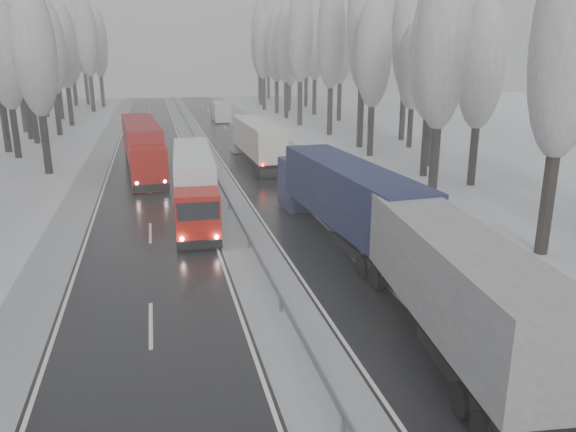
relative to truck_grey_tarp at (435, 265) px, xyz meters
name	(u,v)px	position (x,y,z in m)	size (l,w,h in m)	color
carriageway_right	(297,198)	(-0.10, 20.66, -2.57)	(7.50, 200.00, 0.03)	black
carriageway_left	(150,207)	(-10.60, 20.66, -2.57)	(7.50, 200.00, 0.03)	black
median_slush	(226,202)	(-5.35, 20.66, -2.57)	(3.00, 200.00, 0.04)	#ADAFB6
shoulder_right	(361,194)	(4.85, 20.66, -2.57)	(2.40, 200.00, 0.04)	#ADAFB6
shoulder_left	(75,211)	(-15.55, 20.66, -2.57)	(2.40, 200.00, 0.04)	#ADAFB6
median_guardrail	(225,195)	(-5.35, 20.65, -1.99)	(0.12, 200.00, 0.76)	slate
tree_16	(568,44)	(9.68, 6.33, 8.08)	(3.60, 3.60, 16.53)	black
tree_18	(443,46)	(9.15, 17.70, 8.11)	(3.60, 3.60, 16.58)	black
tree_19	(482,65)	(14.67, 21.70, 6.83)	(3.60, 3.60, 14.57)	black
tree_20	(431,54)	(12.54, 25.83, 7.56)	(3.60, 3.60, 15.71)	black
tree_21	(435,33)	(14.77, 29.83, 9.42)	(3.60, 3.60, 18.62)	black
tree_22	(374,53)	(11.67, 36.26, 7.66)	(3.60, 3.60, 15.86)	black
tree_23	(414,67)	(17.95, 40.26, 6.18)	(3.60, 3.60, 13.55)	black
tree_24	(364,24)	(12.54, 41.68, 10.60)	(3.60, 3.60, 20.49)	black
tree_25	(407,33)	(19.46, 45.68, 9.94)	(3.60, 3.60, 19.44)	black
tree_26	(331,37)	(12.21, 51.93, 9.52)	(3.60, 3.60, 18.78)	black
tree_27	(373,44)	(19.36, 55.93, 8.78)	(3.60, 3.60, 17.62)	black
tree_28	(300,35)	(10.99, 62.62, 10.05)	(3.60, 3.60, 19.62)	black
tree_29	(341,43)	(18.36, 66.62, 9.09)	(3.60, 3.60, 18.11)	black
tree_30	(286,45)	(11.21, 72.37, 8.93)	(3.60, 3.60, 17.86)	black
tree_31	(315,42)	(17.12, 76.37, 9.39)	(3.60, 3.60, 18.58)	black
tree_32	(276,47)	(11.28, 79.87, 8.59)	(3.60, 3.60, 17.33)	black
tree_33	(289,59)	(14.41, 83.87, 6.68)	(3.60, 3.60, 14.33)	black
tree_34	(263,46)	(10.38, 86.98, 8.78)	(3.60, 3.60, 17.63)	black
tree_35	(306,45)	(19.59, 90.98, 9.18)	(3.60, 3.60, 18.25)	black
tree_36	(260,38)	(11.68, 96.82, 10.43)	(3.60, 3.60, 20.23)	black
tree_37	(290,51)	(18.67, 100.82, 7.98)	(3.60, 3.60, 16.37)	black
tree_38	(259,46)	(13.38, 107.39, 9.00)	(3.60, 3.60, 17.97)	black
tree_39	(268,52)	(16.19, 111.39, 7.86)	(3.60, 3.60, 16.19)	black
tree_62	(35,52)	(-19.30, 34.39, 7.77)	(3.60, 3.60, 16.04)	black
tree_64	(5,56)	(-23.62, 43.38, 7.37)	(3.60, 3.60, 15.42)	black
tree_66	(27,57)	(-23.51, 53.01, 7.25)	(3.60, 3.60, 15.23)	black
tree_67	(20,46)	(-24.90, 57.01, 8.44)	(3.60, 3.60, 17.09)	black
tree_68	(50,49)	(-21.93, 59.77, 8.16)	(3.60, 3.60, 16.65)	black
tree_69	(14,35)	(-26.77, 63.77, 9.87)	(3.60, 3.60, 19.35)	black
tree_70	(64,47)	(-21.68, 69.85, 8.44)	(3.60, 3.60, 17.09)	black
tree_71	(32,36)	(-26.44, 73.85, 10.04)	(3.60, 3.60, 19.61)	black
tree_72	(56,56)	(-24.28, 79.20, 7.18)	(3.60, 3.60, 15.11)	black
tree_73	(39,47)	(-27.17, 83.20, 8.52)	(3.60, 3.60, 17.22)	black
tree_74	(87,38)	(-20.43, 89.99, 10.09)	(3.60, 3.60, 19.68)	black
tree_75	(36,43)	(-29.55, 93.99, 9.40)	(3.60, 3.60, 18.60)	black
tree_76	(98,44)	(-19.40, 99.38, 9.37)	(3.60, 3.60, 18.55)	black
tree_77	(71,58)	(-25.02, 103.38, 6.67)	(3.60, 3.60, 14.32)	black
tree_78	(82,41)	(-22.91, 105.97, 10.01)	(3.60, 3.60, 19.55)	black
tree_79	(71,49)	(-25.69, 109.97, 8.43)	(3.60, 3.60, 17.07)	black
truck_grey_tarp	(435,265)	(0.00, 0.00, 0.00)	(4.54, 17.42, 4.43)	#424247
truck_blue_box	(342,195)	(0.02, 10.98, 0.05)	(3.95, 17.76, 4.52)	#211E4D
truck_cream_box	(255,139)	(-0.67, 34.53, -0.18)	(2.87, 16.11, 4.12)	#A59E92
box_truck_distant	(220,111)	(0.21, 70.22, -1.07)	(2.52, 7.98, 2.97)	silver
truck_red_white	(194,179)	(-7.65, 18.66, -0.28)	(3.12, 15.52, 3.96)	#A71009
truck_red_red	(142,144)	(-11.08, 32.53, 0.02)	(4.03, 17.56, 4.47)	#9B0F08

